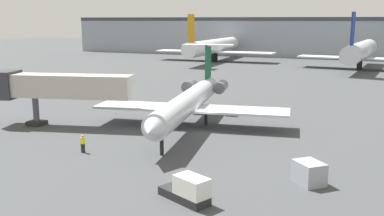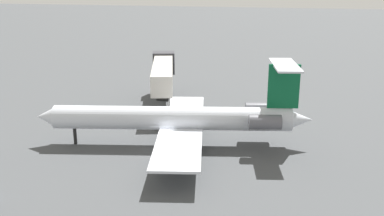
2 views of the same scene
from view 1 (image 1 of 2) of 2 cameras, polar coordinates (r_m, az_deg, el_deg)
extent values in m
cube|color=#424447|center=(48.49, 1.56, -3.12)|extent=(400.00, 400.00, 0.10)
cylinder|color=silver|center=(49.30, -0.46, 0.80)|extent=(6.62, 24.93, 2.47)
cone|color=silver|center=(36.86, -5.28, -2.91)|extent=(2.68, 2.56, 2.35)
cone|color=silver|center=(62.16, 2.42, 3.01)|extent=(2.51, 2.92, 2.10)
cube|color=silver|center=(49.43, 6.58, -0.35)|extent=(11.07, 6.10, 0.24)
cube|color=silver|center=(52.10, -6.61, 0.26)|extent=(11.07, 6.10, 0.24)
cylinder|color=#595960|center=(57.94, 3.79, 2.78)|extent=(2.02, 3.41, 1.50)
cylinder|color=#595960|center=(58.77, -0.33, 2.93)|extent=(2.02, 3.41, 1.50)
cube|color=#0C5933|center=(59.88, 2.11, 6.09)|extent=(0.78, 3.19, 4.59)
cube|color=silver|center=(59.72, 2.13, 8.19)|extent=(7.11, 3.51, 0.20)
cylinder|color=black|center=(39.99, -3.96, -4.91)|extent=(0.36, 0.36, 1.80)
cylinder|color=black|center=(51.31, 1.81, -1.22)|extent=(0.36, 0.36, 1.80)
cylinder|color=black|center=(52.01, -1.65, -1.04)|extent=(0.36, 0.36, 1.80)
cube|color=#B7B2A8|center=(51.93, -16.14, 2.77)|extent=(15.55, 6.27, 2.60)
cube|color=#333338|center=(55.37, -23.02, 2.83)|extent=(3.11, 3.69, 3.20)
cylinder|color=#4C4C51|center=(54.15, -19.66, -0.34)|extent=(0.70, 0.70, 3.41)
cube|color=#262626|center=(54.45, -19.56, -1.84)|extent=(1.80, 1.80, 0.50)
cube|color=black|center=(42.03, -14.02, -5.09)|extent=(0.38, 0.33, 0.85)
cube|color=yellow|center=(41.83, -14.07, -4.14)|extent=(0.46, 0.38, 0.60)
sphere|color=tan|center=(41.72, -14.10, -3.58)|extent=(0.24, 0.24, 0.24)
cube|color=#262628|center=(30.52, -1.07, -11.39)|extent=(4.22, 2.96, 0.60)
cube|color=white|center=(29.61, -0.04, -10.14)|extent=(2.77, 2.28, 1.30)
cube|color=#999EA8|center=(34.31, 15.00, -8.16)|extent=(2.81, 2.83, 1.72)
cube|color=#8C939E|center=(154.45, 16.67, 8.87)|extent=(178.27, 22.73, 12.90)
cube|color=#333842|center=(143.25, 16.29, 11.07)|extent=(178.27, 0.60, 1.20)
cylinder|color=white|center=(130.13, 2.92, 8.05)|extent=(5.46, 42.26, 4.09)
cube|color=orange|center=(111.94, -0.12, 10.35)|extent=(0.43, 4.01, 7.00)
cube|color=white|center=(130.24, 2.92, 7.33)|extent=(35.58, 7.15, 0.30)
cube|color=black|center=(130.37, 2.91, 6.62)|extent=(1.20, 2.80, 2.40)
cylinder|color=silver|center=(115.87, 21.10, 6.95)|extent=(7.41, 35.78, 4.36)
cube|color=navy|center=(100.00, 20.22, 9.68)|extent=(0.64, 4.01, 7.00)
cube|color=silver|center=(116.00, 21.04, 6.08)|extent=(30.25, 8.55, 0.30)
cube|color=black|center=(116.14, 20.98, 5.29)|extent=(1.20, 2.80, 2.40)
camera|label=2|loc=(60.48, 47.00, 13.12)|focal=41.29mm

